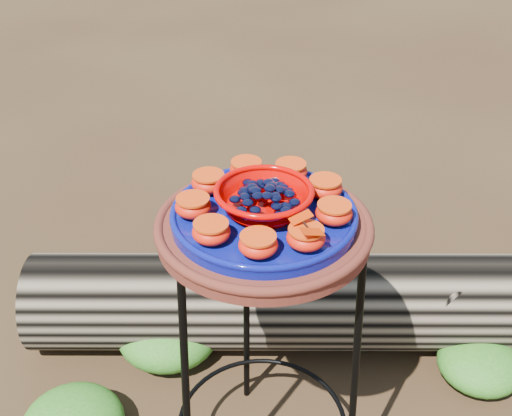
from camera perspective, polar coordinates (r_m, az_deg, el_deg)
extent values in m
cylinder|color=#592018|center=(1.23, 0.69, -1.87)|extent=(0.41, 0.41, 0.03)
cylinder|color=#060064|center=(1.22, 0.70, -0.77)|extent=(0.35, 0.35, 0.02)
ellipsoid|color=#CB0200|center=(1.11, 4.45, -2.65)|extent=(0.07, 0.07, 0.04)
ellipsoid|color=#CB0200|center=(1.18, 6.94, -0.45)|extent=(0.07, 0.07, 0.04)
ellipsoid|color=#CB0200|center=(1.25, 6.15, 1.82)|extent=(0.07, 0.07, 0.04)
ellipsoid|color=#CB0200|center=(1.30, 3.10, 3.28)|extent=(0.07, 0.07, 0.04)
ellipsoid|color=#CB0200|center=(1.31, -0.86, 3.45)|extent=(0.07, 0.07, 0.04)
ellipsoid|color=#CB0200|center=(1.27, -4.24, 2.28)|extent=(0.07, 0.07, 0.04)
ellipsoid|color=#CB0200|center=(1.19, -5.61, 0.13)|extent=(0.07, 0.07, 0.04)
ellipsoid|color=#CB0200|center=(1.12, -4.00, -2.13)|extent=(0.07, 0.07, 0.04)
ellipsoid|color=#CB0200|center=(1.09, 0.19, -3.29)|extent=(0.07, 0.07, 0.04)
ellipsoid|color=#256315|center=(1.98, 19.26, -12.83)|extent=(0.24, 0.24, 0.12)
ellipsoid|color=#256315|center=(1.96, -7.79, -10.76)|extent=(0.30, 0.30, 0.15)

